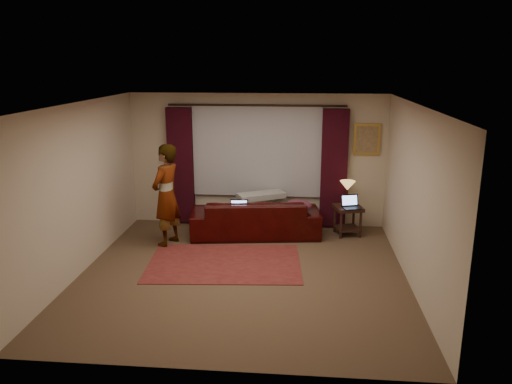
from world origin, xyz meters
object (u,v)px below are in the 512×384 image
(sofa, at_px, (255,210))
(laptop_table, at_px, (352,202))
(end_table, at_px, (347,221))
(laptop_sofa, at_px, (239,208))
(tiffany_lamp, at_px, (347,193))
(person, at_px, (166,195))

(sofa, height_order, laptop_table, sofa)
(end_table, height_order, laptop_table, laptop_table)
(sofa, relative_size, laptop_table, 6.77)
(laptop_table, bearing_deg, laptop_sofa, 172.48)
(sofa, distance_m, tiffany_lamp, 1.76)
(tiffany_lamp, height_order, person, person)
(end_table, xyz_separation_m, person, (-3.24, -0.79, 0.63))
(person, bearing_deg, laptop_sofa, 124.91)
(laptop_sofa, relative_size, end_table, 0.64)
(sofa, distance_m, laptop_sofa, 0.40)
(laptop_sofa, distance_m, tiffany_lamp, 2.06)
(laptop_sofa, bearing_deg, tiffany_lamp, 9.76)
(end_table, xyz_separation_m, laptop_table, (0.05, -0.14, 0.40))
(sofa, xyz_separation_m, laptop_sofa, (-0.28, -0.26, 0.12))
(tiffany_lamp, relative_size, person, 0.25)
(laptop_sofa, distance_m, end_table, 2.08)
(laptop_table, height_order, person, person)
(tiffany_lamp, bearing_deg, laptop_table, -72.09)
(laptop_sofa, height_order, person, person)
(laptop_sofa, relative_size, tiffany_lamp, 0.77)
(end_table, relative_size, person, 0.31)
(sofa, height_order, end_table, sofa)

